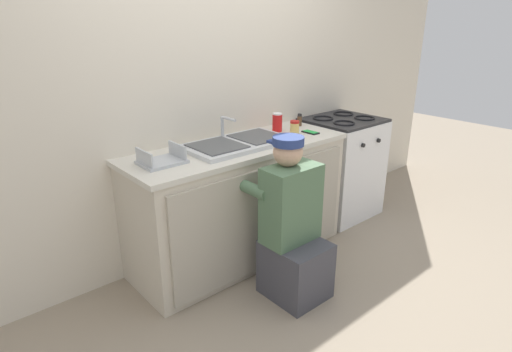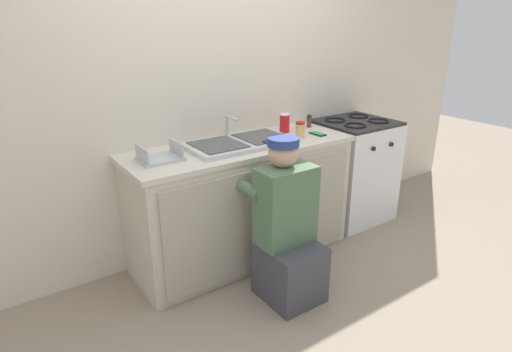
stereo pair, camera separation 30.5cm
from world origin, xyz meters
The scene contains 12 objects.
ground_plane centered at (0.00, 0.00, 0.00)m, with size 12.00×12.00×0.00m, color gray.
back_wall centered at (0.00, 0.65, 1.25)m, with size 6.00×0.10×2.50m, color beige.
counter_cabinet centered at (0.00, 0.29, 0.44)m, with size 1.71×0.62×0.88m.
countertop centered at (0.00, 0.30, 0.90)m, with size 1.75×0.62×0.04m, color beige.
sink_double_basin centered at (0.00, 0.30, 0.93)m, with size 0.80×0.44×0.19m.
stove_range centered at (1.23, 0.30, 0.47)m, with size 0.65×0.62×0.94m.
plumber_person centered at (-0.04, -0.31, 0.46)m, with size 0.42×0.61×1.10m.
soda_cup_red centered at (0.50, 0.41, 0.99)m, with size 0.08×0.08×0.15m.
cell_phone centered at (0.67, 0.19, 0.92)m, with size 0.07×0.14×0.01m.
dish_rack_tray centered at (-0.63, 0.30, 0.94)m, with size 0.28×0.22×0.11m.
spice_bottle_pepper centered at (0.77, 0.42, 0.97)m, with size 0.04×0.04×0.11m.
condiment_jar centered at (0.48, 0.20, 0.98)m, with size 0.07×0.07×0.13m.
Camera 1 is at (-1.87, -2.06, 1.81)m, focal length 30.00 mm.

